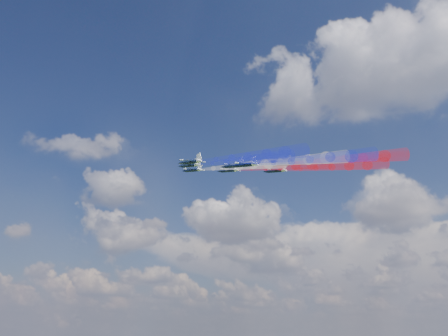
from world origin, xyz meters
The scene contains 16 objects.
jet_lead centered at (-9.82, -8.69, 177.51)m, with size 8.99×11.24×3.00m, color black, non-canonical shape.
trail_lead centered at (12.89, -14.40, 173.39)m, with size 3.75×37.64×3.75m, color white, non-canonical shape.
jet_inner_left centered at (-1.60, -22.12, 174.02)m, with size 8.99×11.24×3.00m, color black, non-canonical shape.
trail_inner_left centered at (21.12, -27.83, 169.90)m, with size 3.75×37.64×3.75m, color #1922D5, non-canonical shape.
jet_inner_right centered at (2.57, -4.12, 176.54)m, with size 8.99×11.24×3.00m, color black, non-canonical shape.
trail_inner_right centered at (25.29, -9.83, 172.42)m, with size 3.75×37.64×3.75m, color red, non-canonical shape.
jet_outer_left centered at (7.07, -33.53, 170.30)m, with size 8.99×11.24×3.00m, color black, non-canonical shape.
trail_outer_left centered at (29.79, -39.24, 166.18)m, with size 3.75×37.64×3.75m, color #1922D5, non-canonical shape.
jet_center_third centered at (11.42, -15.90, 173.30)m, with size 8.99×11.24×3.00m, color black, non-canonical shape.
trail_center_third centered at (34.14, -21.61, 169.18)m, with size 3.75×37.64×3.75m, color white, non-canonical shape.
jet_outer_right centered at (17.16, 3.50, 176.06)m, with size 8.99×11.24×3.00m, color black, non-canonical shape.
trail_outer_right centered at (39.88, -2.20, 171.94)m, with size 3.75×37.64×3.75m, color red, non-canonical shape.
jet_rear_left centered at (21.43, -26.12, 168.94)m, with size 8.99×11.24×3.00m, color black, non-canonical shape.
trail_rear_left centered at (44.15, -31.82, 164.82)m, with size 3.75×37.64×3.75m, color #1922D5, non-canonical shape.
jet_rear_right centered at (25.58, -10.43, 172.94)m, with size 8.99×11.24×3.00m, color black, non-canonical shape.
trail_rear_right centered at (48.29, -16.13, 168.82)m, with size 3.75×37.64×3.75m, color red, non-canonical shape.
Camera 1 is at (90.77, -151.08, 120.68)m, focal length 40.92 mm.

